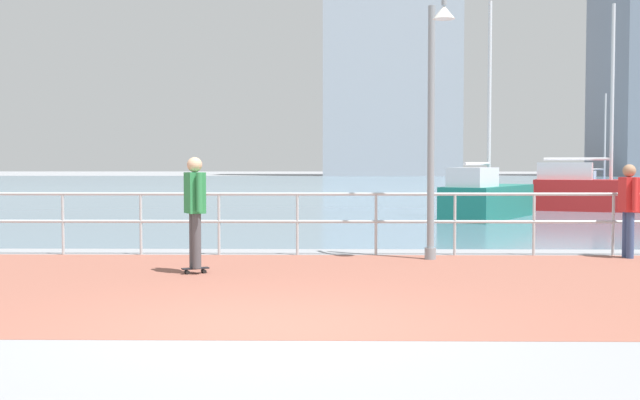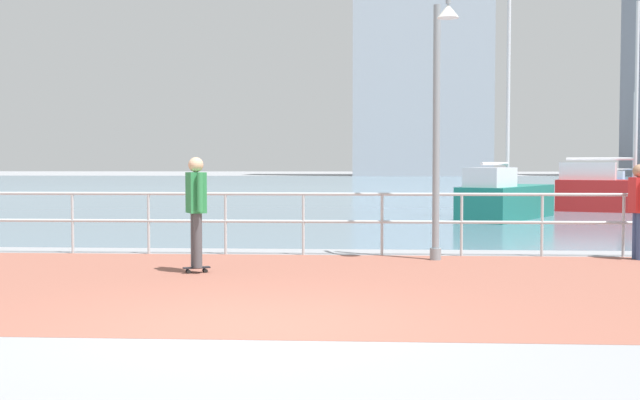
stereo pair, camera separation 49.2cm
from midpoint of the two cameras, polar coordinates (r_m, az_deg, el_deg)
The scene contains 11 objects.
ground at distance 47.91m, azimuth 2.28°, elevation 0.69°, with size 220.00×220.00×0.00m, color gray.
brick_paving at distance 10.84m, azimuth -1.33°, elevation -6.03°, with size 28.00×6.85×0.01m, color #935647.
harbor_water at distance 59.13m, azimuth 2.48°, elevation 1.06°, with size 180.00×88.00×0.00m, color slate.
waterfront_railing at distance 14.16m, azimuth -0.21°, elevation -0.86°, with size 25.25×0.06×1.12m.
lamppost at distance 13.46m, azimuth 9.64°, elevation 7.12°, with size 0.41×0.80×4.88m.
skateboarder at distance 11.92m, azimuth -7.70°, elevation -0.25°, with size 0.41×0.53×1.73m.
bystander at distance 14.61m, azimuth 22.77°, elevation -0.25°, with size 0.26×0.55×1.62m.
sailboat_teal at distance 43.68m, azimuth 21.64°, elevation 0.97°, with size 3.87×2.62×5.24m.
sailboat_navy at distance 28.83m, azimuth 21.71°, elevation 0.54°, with size 5.23×3.19×7.03m.
sailboat_blue at distance 23.88m, azimuth 13.70°, elevation 0.11°, with size 3.48×4.65×6.40m.
tower_brick at distance 106.84m, azimuth 7.37°, elevation 12.44°, with size 17.54×10.94×41.33m.
Camera 2 is at (1.12, -7.87, 1.64)m, focal length 44.67 mm.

